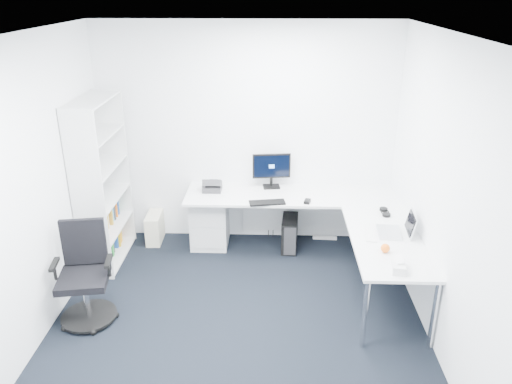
{
  "coord_description": "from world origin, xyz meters",
  "views": [
    {
      "loc": [
        0.31,
        -3.75,
        3.06
      ],
      "look_at": [
        0.15,
        1.05,
        1.05
      ],
      "focal_mm": 35.0,
      "sensor_mm": 36.0,
      "label": 1
    }
  ],
  "objects_px": {
    "bookshelf": "(101,183)",
    "task_chair": "(83,276)",
    "laptop": "(390,223)",
    "monitor": "(272,170)",
    "l_desk": "(291,235)"
  },
  "relations": [
    {
      "from": "bookshelf",
      "to": "l_desk",
      "type": "bearing_deg",
      "value": -1.32
    },
    {
      "from": "l_desk",
      "to": "monitor",
      "type": "bearing_deg",
      "value": 113.51
    },
    {
      "from": "l_desk",
      "to": "task_chair",
      "type": "height_order",
      "value": "task_chair"
    },
    {
      "from": "task_chair",
      "to": "laptop",
      "type": "relative_size",
      "value": 2.96
    },
    {
      "from": "l_desk",
      "to": "laptop",
      "type": "distance_m",
      "value": 1.24
    },
    {
      "from": "task_chair",
      "to": "bookshelf",
      "type": "bearing_deg",
      "value": 88.37
    },
    {
      "from": "task_chair",
      "to": "laptop",
      "type": "distance_m",
      "value": 3.04
    },
    {
      "from": "monitor",
      "to": "laptop",
      "type": "height_order",
      "value": "monitor"
    },
    {
      "from": "task_chair",
      "to": "monitor",
      "type": "relative_size",
      "value": 2.15
    },
    {
      "from": "task_chair",
      "to": "monitor",
      "type": "bearing_deg",
      "value": 34.81
    },
    {
      "from": "bookshelf",
      "to": "task_chair",
      "type": "relative_size",
      "value": 1.95
    },
    {
      "from": "bookshelf",
      "to": "laptop",
      "type": "relative_size",
      "value": 5.78
    },
    {
      "from": "bookshelf",
      "to": "laptop",
      "type": "xyz_separation_m",
      "value": [
        3.13,
        -0.68,
        -0.11
      ]
    },
    {
      "from": "laptop",
      "to": "monitor",
      "type": "bearing_deg",
      "value": 139.91
    },
    {
      "from": "bookshelf",
      "to": "laptop",
      "type": "height_order",
      "value": "bookshelf"
    }
  ]
}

